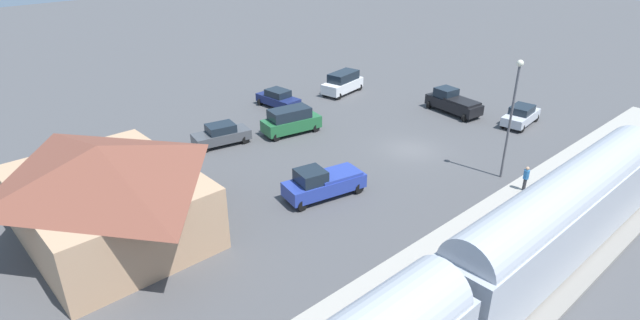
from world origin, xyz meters
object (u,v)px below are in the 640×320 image
station_building (106,190)px  suv_green (291,120)px  light_pole_near_platform (513,107)px  passenger_train (450,301)px  sedan_navy (278,98)px  sedan_silver (521,115)px  pickup_blue (323,183)px  pedestrian_on_platform (526,177)px  suv_white (343,83)px  sedan_charcoal (221,134)px  pickup_black (453,102)px

station_building → suv_green: bearing=-73.9°
suv_green → light_pole_near_platform: light_pole_near_platform is taller
passenger_train → sedan_navy: (28.84, -13.81, -1.98)m
suv_green → light_pole_near_platform: bearing=-160.1°
sedan_silver → light_pole_near_platform: size_ratio=0.56×
sedan_navy → light_pole_near_platform: bearing=-173.2°
suv_green → pickup_blue: bearing=151.5°
pickup_blue → pedestrian_on_platform: bearing=-130.9°
station_building → pedestrian_on_platform: bearing=-121.6°
sedan_silver → light_pole_near_platform: bearing=111.7°
sedan_silver → sedan_navy: size_ratio=1.01×
pedestrian_on_platform → pickup_blue: pickup_blue is taller
station_building → sedan_silver: (-7.11, -33.38, -2.04)m
pickup_blue → station_building: bearing=68.1°
pickup_blue → suv_white: bearing=-48.0°
sedan_navy → suv_white: suv_white is taller
pedestrian_on_platform → sedan_silver: size_ratio=0.36×
passenger_train → station_building: size_ratio=3.19×
passenger_train → sedan_silver: passenger_train is taller
passenger_train → suv_green: passenger_train is taller
sedan_charcoal → pickup_blue: (-11.67, -0.33, 0.15)m
sedan_navy → suv_white: (-1.10, -7.60, 0.27)m
pedestrian_on_platform → suv_white: suv_white is taller
station_building → suv_green: station_building is taller
pedestrian_on_platform → suv_white: bearing=-14.8°
passenger_train → sedan_silver: size_ratio=8.11×
station_building → pickup_black: size_ratio=2.13×
pedestrian_on_platform → sedan_charcoal: pedestrian_on_platform is taller
pickup_blue → light_pole_near_platform: bearing=-119.8°
pickup_black → station_building: bearing=87.7°
passenger_train → pickup_black: bearing=-56.1°
station_building → sedan_silver: bearing=-102.0°
suv_green → sedan_navy: size_ratio=1.12×
pedestrian_on_platform → suv_green: 19.05m
light_pole_near_platform → pickup_blue: bearing=60.2°
suv_green → pickup_blue: 11.13m
sedan_charcoal → suv_green: (-1.89, -5.64, 0.27)m
station_building → suv_white: bearing=-70.8°
suv_white → light_pole_near_platform: (-20.94, 4.96, 4.07)m
pickup_blue → light_pole_near_platform: 13.54m
station_building → suv_white: station_building is taller
sedan_charcoal → suv_green: size_ratio=0.92×
station_building → light_pole_near_platform: bearing=-115.9°
pedestrian_on_platform → suv_green: suv_green is taller
sedan_silver → suv_green: (12.09, 16.17, 0.27)m
station_building → sedan_charcoal: (6.87, -11.58, -2.04)m
station_building → pedestrian_on_platform: 25.79m
sedan_silver → pickup_black: 6.11m
station_building → sedan_charcoal: bearing=-59.3°
passenger_train → sedan_navy: 32.03m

